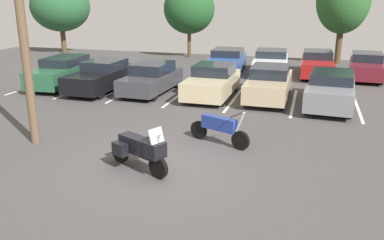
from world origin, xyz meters
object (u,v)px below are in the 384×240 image
Objects in this scene: motorcycle_touring at (140,149)px; car_far_maroon at (366,66)px; car_green at (64,72)px; car_charcoal at (151,78)px; car_far_white at (271,62)px; car_champagne at (212,82)px; car_tan at (269,83)px; car_far_blue at (227,61)px; car_far_red at (317,64)px; car_black at (103,76)px; motorcycle_second at (219,128)px; car_grey at (331,89)px.

car_far_maroon is (7.34, 15.46, 0.07)m from motorcycle_touring.
car_green is 1.13× the size of car_charcoal.
motorcycle_touring is 0.47× the size of car_far_maroon.
car_green is 12.01m from car_far_white.
car_champagne reaches higher than car_far_white.
car_tan is at bearing 6.42° from car_champagne.
car_far_red reaches higher than car_far_blue.
car_black is 10.25m from car_far_white.
car_green is at bearing 132.37° from motorcycle_touring.
car_champagne is 0.97× the size of car_far_white.
car_champagne is at bearing -138.36° from car_far_maroon.
car_far_blue is at bearing 92.72° from motorcycle_touring.
motorcycle_second is 6.56m from car_tan.
car_green is 1.11× the size of car_far_maroon.
car_charcoal reaches higher than motorcycle_second.
motorcycle_touring is 16.21m from car_far_red.
car_champagne is (-1.73, 6.20, 0.16)m from motorcycle_second.
car_grey reaches higher than car_far_red.
car_grey is (2.69, -0.53, 0.00)m from car_tan.
motorcycle_second is 0.49× the size of car_champagne.
car_black is 1.11× the size of car_charcoal.
car_black reaches higher than car_far_white.
car_far_white is 1.01× the size of car_far_maroon.
motorcycle_touring is at bearing -89.38° from car_champagne.
car_tan is (0.89, 6.49, 0.18)m from motorcycle_second.
car_far_white is at bearing 32.41° from car_green.
car_grey is (10.93, -0.01, 0.02)m from car_black.
car_charcoal is at bearing -139.39° from car_far_red.
motorcycle_touring is at bearing -87.28° from car_far_blue.
car_green is at bearing 147.24° from motorcycle_second.
car_far_white is at bearing 41.50° from car_black.
car_far_white is (-3.26, 6.80, -0.04)m from car_grey.
car_champagne reaches higher than car_grey.
car_far_red is at bearing 71.56° from car_tan.
car_tan is at bearing -127.34° from car_far_maroon.
motorcycle_second is at bearing -103.19° from car_far_red.
car_grey is (8.38, -0.21, 0.04)m from car_charcoal.
car_far_white is (5.12, 6.58, -0.01)m from car_charcoal.
car_far_white is at bearing 95.16° from car_tan.
motorcycle_touring reaches higher than motorcycle_second.
car_far_maroon is (7.44, 6.61, -0.00)m from car_champagne.
motorcycle_touring is 15.53m from car_far_white.
car_grey is at bearing -107.27° from car_far_maroon.
motorcycle_second is at bearing -32.76° from car_green.
car_far_red is (10.37, 6.91, -0.01)m from car_black.
car_far_blue is 1.07× the size of car_far_white.
car_champagne is 9.95m from car_far_maroon.
car_champagne is 6.52m from car_far_blue.
car_black is at bearing -177.62° from car_champagne.
car_far_maroon reaches higher than motorcycle_touring.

